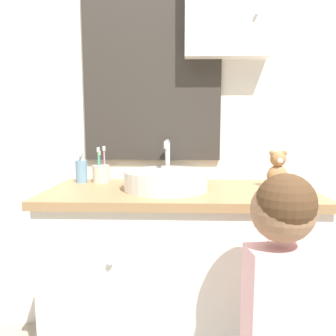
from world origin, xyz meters
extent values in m
cube|color=silver|center=(0.00, 0.63, 1.25)|extent=(3.20, 0.06, 2.50)
cube|color=#332D28|center=(-0.14, 0.59, 1.48)|extent=(0.68, 0.02, 1.10)
cube|color=#B2C1CC|center=(-0.14, 0.58, 1.48)|extent=(0.62, 0.01, 1.04)
sphere|color=silver|center=(0.34, 0.49, 1.60)|extent=(0.02, 0.02, 0.02)
cube|color=silver|center=(0.00, 0.34, 0.39)|extent=(1.12, 0.49, 0.79)
cube|color=#99754C|center=(0.00, 0.34, 0.81)|extent=(1.16, 0.53, 0.03)
sphere|color=silver|center=(-0.26, 0.08, 0.59)|extent=(0.02, 0.02, 0.02)
sphere|color=silver|center=(0.26, 0.08, 0.59)|extent=(0.02, 0.02, 0.02)
cylinder|color=silver|center=(-0.06, 0.32, 0.86)|extent=(0.36, 0.36, 0.08)
cylinder|color=silver|center=(-0.06, 0.32, 0.90)|extent=(0.30, 0.30, 0.01)
cylinder|color=silver|center=(-0.06, 0.53, 0.92)|extent=(0.02, 0.02, 0.20)
cylinder|color=silver|center=(-0.06, 0.45, 1.02)|extent=(0.02, 0.16, 0.02)
cylinder|color=silver|center=(-0.06, 0.37, 1.01)|extent=(0.02, 0.02, 0.02)
sphere|color=white|center=(0.04, 0.53, 0.86)|extent=(0.06, 0.06, 0.06)
cylinder|color=beige|center=(-0.39, 0.50, 0.87)|extent=(0.08, 0.08, 0.08)
cylinder|color=pink|center=(-0.37, 0.50, 0.92)|extent=(0.01, 0.01, 0.16)
cube|color=white|center=(-0.37, 0.50, 0.99)|extent=(0.01, 0.02, 0.02)
cylinder|color=#3884DB|center=(-0.40, 0.51, 0.91)|extent=(0.01, 0.01, 0.14)
cube|color=white|center=(-0.40, 0.51, 0.97)|extent=(0.01, 0.02, 0.02)
cylinder|color=#47B26B|center=(-0.39, 0.48, 0.92)|extent=(0.01, 0.01, 0.16)
cube|color=white|center=(-0.39, 0.48, 0.99)|extent=(0.01, 0.02, 0.02)
cylinder|color=#6B93B2|center=(-0.48, 0.49, 0.88)|extent=(0.06, 0.06, 0.11)
cylinder|color=silver|center=(-0.48, 0.49, 0.94)|extent=(0.02, 0.02, 0.02)
cube|color=silver|center=(-0.48, 0.48, 0.96)|extent=(0.02, 0.03, 0.02)
cube|color=beige|center=(0.30, -0.13, 0.55)|extent=(0.21, 0.14, 0.38)
sphere|color=#997051|center=(0.30, -0.13, 0.85)|extent=(0.19, 0.19, 0.19)
sphere|color=#4C331E|center=(0.31, -0.15, 0.88)|extent=(0.17, 0.17, 0.17)
cylinder|color=beige|center=(0.35, 0.07, 0.67)|extent=(0.08, 0.29, 0.04)
cylinder|color=#D6423D|center=(0.33, 0.21, 0.71)|extent=(0.02, 0.05, 0.12)
ellipsoid|color=#9E7047|center=(0.44, 0.39, 0.87)|extent=(0.09, 0.07, 0.10)
sphere|color=#9E7047|center=(0.44, 0.39, 0.95)|extent=(0.07, 0.07, 0.07)
sphere|color=#9E7047|center=(0.41, 0.39, 0.98)|extent=(0.03, 0.03, 0.03)
sphere|color=#9E7047|center=(0.46, 0.39, 0.98)|extent=(0.03, 0.03, 0.03)
sphere|color=silver|center=(0.44, 0.36, 0.95)|extent=(0.02, 0.02, 0.02)
camera|label=1|loc=(0.00, -1.08, 1.10)|focal=35.00mm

